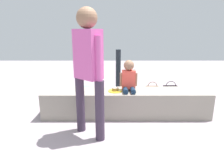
# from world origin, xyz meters

# --- Properties ---
(ground_plane) EXTENTS (12.00, 12.00, 0.00)m
(ground_plane) POSITION_xyz_m (0.00, 0.00, 0.00)
(ground_plane) COLOR #9F9097
(concrete_ledge) EXTENTS (2.61, 0.48, 0.41)m
(concrete_ledge) POSITION_xyz_m (0.00, 0.00, 0.21)
(concrete_ledge) COLOR gray
(concrete_ledge) RESTS_ON ground_plane
(child_seated) EXTENTS (0.28, 0.32, 0.48)m
(child_seated) POSITION_xyz_m (0.04, 0.01, 0.62)
(child_seated) COLOR #122840
(child_seated) RESTS_ON concrete_ledge
(adult_standing) EXTENTS (0.39, 0.36, 1.59)m
(adult_standing) POSITION_xyz_m (-0.51, -0.62, 0.96)
(adult_standing) COLOR #382B3E
(adult_standing) RESTS_ON ground_plane
(cake_plate) EXTENTS (0.22, 0.22, 0.07)m
(cake_plate) POSITION_xyz_m (-0.17, -0.03, 0.43)
(cake_plate) COLOR yellow
(cake_plate) RESTS_ON concrete_ledge
(gift_bag) EXTENTS (0.22, 0.10, 0.35)m
(gift_bag) POSITION_xyz_m (-0.72, 0.59, 0.16)
(gift_bag) COLOR #59C6B2
(gift_bag) RESTS_ON ground_plane
(railing_post) EXTENTS (0.36, 0.36, 0.95)m
(railing_post) POSITION_xyz_m (-0.08, 1.22, 0.34)
(railing_post) COLOR black
(railing_post) RESTS_ON ground_plane
(water_bottle_near_gift) EXTENTS (0.07, 0.07, 0.19)m
(water_bottle_near_gift) POSITION_xyz_m (-0.96, 0.40, 0.09)
(water_bottle_near_gift) COLOR silver
(water_bottle_near_gift) RESTS_ON ground_plane
(party_cup_red) EXTENTS (0.08, 0.08, 0.11)m
(party_cup_red) POSITION_xyz_m (0.07, 0.87, 0.06)
(party_cup_red) COLOR red
(party_cup_red) RESTS_ON ground_plane
(cake_box_white) EXTENTS (0.31, 0.27, 0.11)m
(cake_box_white) POSITION_xyz_m (0.92, 0.57, 0.05)
(cake_box_white) COLOR white
(cake_box_white) RESTS_ON ground_plane
(handbag_black_leather) EXTENTS (0.29, 0.15, 0.31)m
(handbag_black_leather) POSITION_xyz_m (1.02, 0.97, 0.11)
(handbag_black_leather) COLOR black
(handbag_black_leather) RESTS_ON ground_plane
(handbag_brown_canvas) EXTENTS (0.26, 0.11, 0.35)m
(handbag_brown_canvas) POSITION_xyz_m (0.59, 0.79, 0.13)
(handbag_brown_canvas) COLOR brown
(handbag_brown_canvas) RESTS_ON ground_plane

